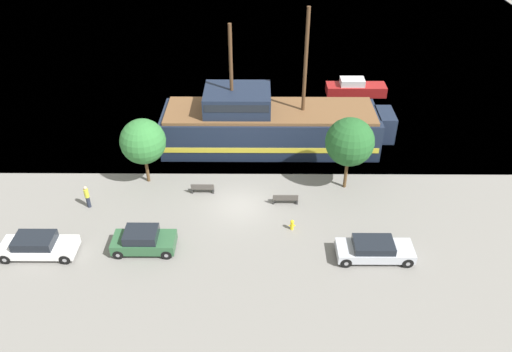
% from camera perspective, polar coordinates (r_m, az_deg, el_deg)
% --- Properties ---
extents(ground_plane, '(160.00, 160.00, 0.00)m').
position_cam_1_polar(ground_plane, '(35.50, -1.82, -3.43)').
color(ground_plane, gray).
extents(water_surface, '(80.00, 80.00, 0.00)m').
position_cam_1_polar(water_surface, '(75.15, -0.70, 17.82)').
color(water_surface, '#33566B').
rests_on(water_surface, ground).
extents(pirate_ship, '(18.85, 5.14, 11.63)m').
position_cam_1_polar(pirate_ship, '(41.26, 1.44, 5.84)').
color(pirate_ship, '#192338').
rests_on(pirate_ship, water_surface).
extents(moored_boat_dockside, '(5.91, 1.88, 1.70)m').
position_cam_1_polar(moored_boat_dockside, '(51.70, 11.27, 9.80)').
color(moored_boat_dockside, maroon).
rests_on(moored_boat_dockside, water_surface).
extents(parked_car_curb_front, '(4.67, 1.85, 1.42)m').
position_cam_1_polar(parked_car_curb_front, '(34.10, -23.68, -7.32)').
color(parked_car_curb_front, white).
rests_on(parked_car_curb_front, ground_plane).
extents(parked_car_curb_mid, '(3.93, 1.88, 1.54)m').
position_cam_1_polar(parked_car_curb_mid, '(32.36, -12.74, -7.20)').
color(parked_car_curb_mid, '#2D5B38').
rests_on(parked_car_curb_mid, ground_plane).
extents(parked_car_curb_rear, '(4.72, 1.87, 1.31)m').
position_cam_1_polar(parked_car_curb_rear, '(31.94, 13.38, -8.17)').
color(parked_car_curb_rear, '#B7BCC6').
rests_on(parked_car_curb_rear, ground_plane).
extents(fire_hydrant, '(0.42, 0.25, 0.76)m').
position_cam_1_polar(fire_hydrant, '(33.36, 4.14, -5.54)').
color(fire_hydrant, yellow).
rests_on(fire_hydrant, ground_plane).
extents(bench_promenade_east, '(1.79, 0.45, 0.85)m').
position_cam_1_polar(bench_promenade_east, '(35.47, 3.38, -2.61)').
color(bench_promenade_east, '#4C4742').
rests_on(bench_promenade_east, ground_plane).
extents(bench_promenade_west, '(1.66, 0.45, 0.85)m').
position_cam_1_polar(bench_promenade_west, '(36.65, -6.13, -1.38)').
color(bench_promenade_west, '#4C4742').
rests_on(bench_promenade_west, ground_plane).
extents(pedestrian_walking_near, '(0.32, 0.32, 1.76)m').
position_cam_1_polar(pedestrian_walking_near, '(36.81, -18.74, -2.24)').
color(pedestrian_walking_near, '#232838').
rests_on(pedestrian_walking_near, ground_plane).
extents(tree_row_east, '(3.32, 3.32, 5.14)m').
position_cam_1_polar(tree_row_east, '(36.96, -12.80, 3.87)').
color(tree_row_east, brown).
rests_on(tree_row_east, ground_plane).
extents(tree_row_mideast, '(3.48, 3.48, 5.64)m').
position_cam_1_polar(tree_row_mideast, '(35.80, 10.67, 3.84)').
color(tree_row_mideast, brown).
rests_on(tree_row_mideast, ground_plane).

